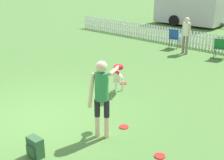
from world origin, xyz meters
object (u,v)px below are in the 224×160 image
object	(u,v)px
handler_person	(102,90)
backpack_on_grass	(35,147)
frisbee_near_handler	(123,83)
frisbee_midfield	(160,156)
equipment_trailer	(191,3)
frisbee_near_dog	(124,127)
folding_chair_green_right	(221,47)
folding_chair_blue_left	(174,37)
leaping_dog	(118,78)
spectator_standing	(186,32)

from	to	relation	value
handler_person	backpack_on_grass	bearing A→B (deg)	-139.33
frisbee_near_handler	frisbee_midfield	xyz separation A→B (m)	(3.12, -2.57, 0.00)
equipment_trailer	frisbee_near_dog	bearing A→B (deg)	-69.38
frisbee_near_dog	folding_chair_green_right	xyz separation A→B (m)	(-0.86, 6.92, 0.49)
folding_chair_blue_left	folding_chair_green_right	bearing A→B (deg)	160.87
handler_person	frisbee_near_handler	world-z (taller)	handler_person
leaping_dog	folding_chair_blue_left	bearing A→B (deg)	-106.86
folding_chair_blue_left	spectator_standing	distance (m)	1.02
backpack_on_grass	frisbee_midfield	bearing A→B (deg)	42.17
frisbee_near_handler	folding_chair_blue_left	bearing A→B (deg)	104.33
frisbee_near_dog	folding_chair_blue_left	size ratio (longest dim) A/B	0.24
frisbee_near_dog	backpack_on_grass	bearing A→B (deg)	-103.96
frisbee_near_handler	equipment_trailer	size ratio (longest dim) A/B	0.04
folding_chair_blue_left	spectator_standing	size ratio (longest dim) A/B	0.58
leaping_dog	folding_chair_green_right	xyz separation A→B (m)	(0.54, 5.54, -0.01)
backpack_on_grass	equipment_trailer	xyz separation A→B (m)	(-5.22, 15.24, 1.16)
backpack_on_grass	folding_chair_green_right	xyz separation A→B (m)	(-0.36, 8.94, 0.30)
handler_person	frisbee_near_handler	bearing A→B (deg)	89.19
handler_person	spectator_standing	world-z (taller)	handler_person
backpack_on_grass	folding_chair_green_right	distance (m)	8.96
leaping_dog	frisbee_near_handler	xyz separation A→B (m)	(-0.45, 0.78, -0.50)
leaping_dog	frisbee_near_dog	size ratio (longest dim) A/B	4.68
frisbee_midfield	folding_chair_blue_left	distance (m)	8.74
backpack_on_grass	spectator_standing	bearing A→B (deg)	101.67
spectator_standing	equipment_trailer	bearing A→B (deg)	-52.94
frisbee_near_handler	handler_person	bearing A→B (deg)	-57.29
frisbee_near_dog	equipment_trailer	world-z (taller)	equipment_trailer
backpack_on_grass	handler_person	bearing A→B (deg)	74.19
leaping_dog	equipment_trailer	xyz separation A→B (m)	(-4.32, 11.84, 0.85)
frisbee_midfield	folding_chair_blue_left	bearing A→B (deg)	120.19
frisbee_near_dog	frisbee_midfield	size ratio (longest dim) A/B	1.00
frisbee_near_handler	backpack_on_grass	bearing A→B (deg)	-72.10
leaping_dog	folding_chair_blue_left	world-z (taller)	folding_chair_blue_left
frisbee_midfield	frisbee_near_dog	bearing A→B (deg)	161.51
handler_person	frisbee_near_handler	distance (m)	3.42
frisbee_near_handler	folding_chair_green_right	world-z (taller)	folding_chair_green_right
frisbee_midfield	spectator_standing	size ratio (longest dim) A/B	0.14
backpack_on_grass	equipment_trailer	size ratio (longest dim) A/B	0.08
frisbee_near_handler	spectator_standing	bearing A→B (deg)	95.63
frisbee_near_handler	frisbee_near_dog	world-z (taller)	same
folding_chair_blue_left	folding_chair_green_right	distance (m)	2.27
folding_chair_blue_left	spectator_standing	world-z (taller)	spectator_standing
leaping_dog	frisbee_midfield	world-z (taller)	leaping_dog
frisbee_near_dog	spectator_standing	bearing A→B (deg)	109.04
folding_chair_blue_left	frisbee_near_handler	bearing A→B (deg)	90.35
frisbee_midfield	spectator_standing	distance (m)	7.98
frisbee_near_dog	backpack_on_grass	distance (m)	2.10
spectator_standing	frisbee_midfield	bearing A→B (deg)	126.20
handler_person	spectator_standing	bearing A→B (deg)	73.39
frisbee_near_handler	spectator_standing	world-z (taller)	spectator_standing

